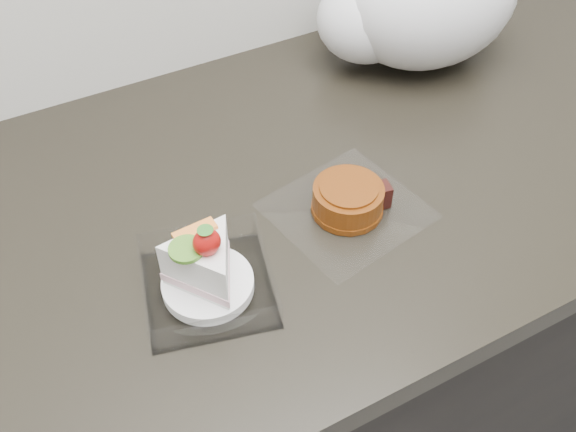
# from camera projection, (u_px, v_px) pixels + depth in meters

# --- Properties ---
(counter) EXTENTS (2.04, 0.64, 0.90)m
(counter) POSITION_uv_depth(u_px,v_px,m) (280.00, 361.00, 1.17)
(counter) COLOR black
(counter) RESTS_ON ground
(cake_tray) EXTENTS (0.17, 0.17, 0.11)m
(cake_tray) POSITION_uv_depth(u_px,v_px,m) (206.00, 274.00, 0.71)
(cake_tray) COLOR white
(cake_tray) RESTS_ON counter
(mooncake_wrap) EXTENTS (0.20, 0.19, 0.04)m
(mooncake_wrap) POSITION_uv_depth(u_px,v_px,m) (349.00, 201.00, 0.80)
(mooncake_wrap) COLOR white
(mooncake_wrap) RESTS_ON counter
(plastic_bag) EXTENTS (0.34, 0.25, 0.26)m
(plastic_bag) POSITION_uv_depth(u_px,v_px,m) (419.00, 0.00, 0.97)
(plastic_bag) COLOR silver
(plastic_bag) RESTS_ON counter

